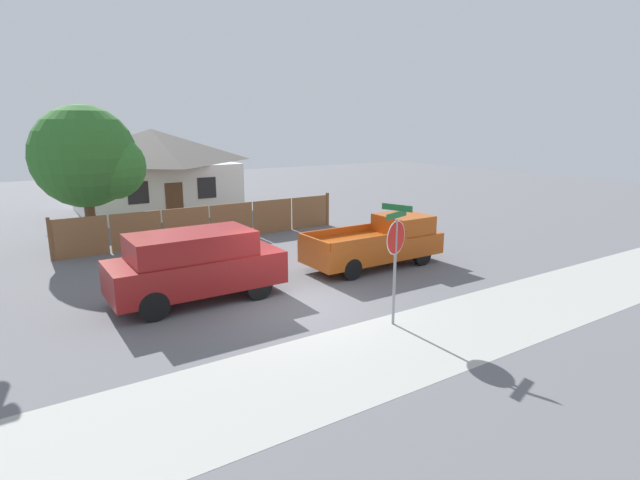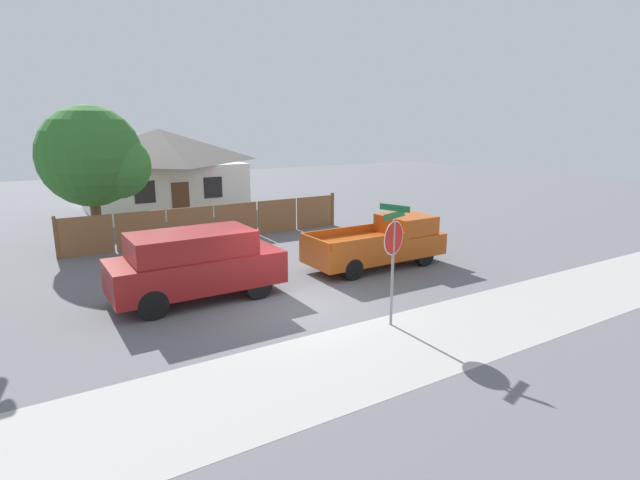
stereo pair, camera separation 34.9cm
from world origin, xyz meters
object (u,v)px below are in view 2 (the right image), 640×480
Objects in this scene: orange_pickup at (381,243)px; stop_sign at (393,245)px; red_suv at (196,263)px; oak_tree at (96,159)px; house at (161,169)px.

orange_pickup is 1.66× the size of stop_sign.
red_suv is at bearing 110.60° from stop_sign.
orange_pickup is at bearing -46.55° from oak_tree.
house is 16.06m from orange_pickup.
stop_sign reaches higher than orange_pickup.
red_suv is (-3.18, -15.61, -1.34)m from house.
house reaches higher than orange_pickup.
oak_tree reaches higher than orange_pickup.
house is 8.62m from oak_tree.
house is at bearing 59.27° from oak_tree.
red_suv reaches higher than orange_pickup.
house is 1.68× the size of orange_pickup.
house is at bearing 102.40° from orange_pickup.
orange_pickup is (7.82, -8.26, -2.75)m from oak_tree.
oak_tree is 1.18× the size of red_suv.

